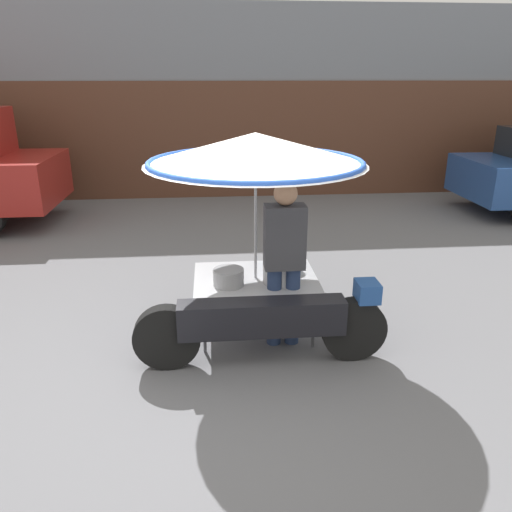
% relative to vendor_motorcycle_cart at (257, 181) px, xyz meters
% --- Properties ---
extents(ground_plane, '(36.00, 36.00, 0.00)m').
position_rel_vendor_motorcycle_cart_xyz_m(ground_plane, '(-0.48, -0.67, -1.59)').
color(ground_plane, slate).
extents(shopfront_building, '(28.00, 2.06, 3.88)m').
position_rel_vendor_motorcycle_cart_xyz_m(shopfront_building, '(-0.48, 7.21, 0.34)').
color(shopfront_building, gray).
rests_on(shopfront_building, ground).
extents(vendor_motorcycle_cart, '(2.32, 2.09, 2.03)m').
position_rel_vendor_motorcycle_cart_xyz_m(vendor_motorcycle_cart, '(0.00, 0.00, 0.00)').
color(vendor_motorcycle_cart, black).
rests_on(vendor_motorcycle_cart, ground).
extents(vendor_person, '(0.38, 0.22, 1.63)m').
position_rel_vendor_motorcycle_cart_xyz_m(vendor_person, '(0.24, -0.21, -0.68)').
color(vendor_person, navy).
rests_on(vendor_person, ground).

